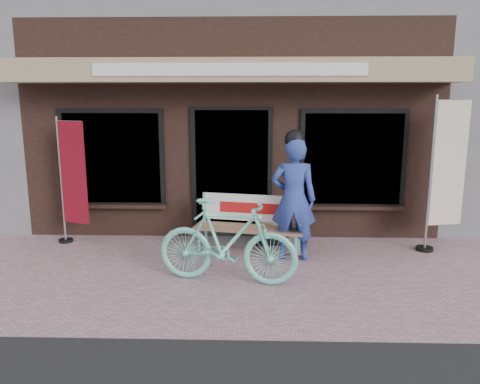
{
  "coord_description": "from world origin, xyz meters",
  "views": [
    {
      "loc": [
        0.37,
        -5.73,
        2.37
      ],
      "look_at": [
        0.18,
        0.7,
        1.05
      ],
      "focal_mm": 35.0,
      "sensor_mm": 36.0,
      "label": 1
    }
  ],
  "objects_px": {
    "bench": "(250,220)",
    "person": "(294,197)",
    "nobori_red": "(72,179)",
    "menu_stand": "(268,221)",
    "bicycle": "(227,241)",
    "nobori_cream": "(445,172)"
  },
  "relations": [
    {
      "from": "person",
      "to": "nobori_red",
      "type": "relative_size",
      "value": 0.93
    },
    {
      "from": "bench",
      "to": "person",
      "type": "relative_size",
      "value": 0.89
    },
    {
      "from": "bench",
      "to": "bicycle",
      "type": "xyz_separation_m",
      "value": [
        -0.28,
        -1.17,
        0.02
      ]
    },
    {
      "from": "nobori_cream",
      "to": "menu_stand",
      "type": "bearing_deg",
      "value": 165.71
    },
    {
      "from": "bicycle",
      "to": "nobori_red",
      "type": "relative_size",
      "value": 0.89
    },
    {
      "from": "bicycle",
      "to": "nobori_cream",
      "type": "bearing_deg",
      "value": -56.35
    },
    {
      "from": "nobori_red",
      "to": "nobori_cream",
      "type": "bearing_deg",
      "value": 17.05
    },
    {
      "from": "nobori_red",
      "to": "menu_stand",
      "type": "distance_m",
      "value": 3.22
    },
    {
      "from": "bench",
      "to": "person",
      "type": "distance_m",
      "value": 0.79
    },
    {
      "from": "bicycle",
      "to": "nobori_cream",
      "type": "relative_size",
      "value": 0.76
    },
    {
      "from": "bicycle",
      "to": "menu_stand",
      "type": "distance_m",
      "value": 1.64
    },
    {
      "from": "bicycle",
      "to": "nobori_red",
      "type": "xyz_separation_m",
      "value": [
        -2.58,
        1.56,
        0.52
      ]
    },
    {
      "from": "nobori_red",
      "to": "menu_stand",
      "type": "xyz_separation_m",
      "value": [
        3.15,
        -0.03,
        -0.65
      ]
    },
    {
      "from": "nobori_red",
      "to": "nobori_cream",
      "type": "relative_size",
      "value": 0.86
    },
    {
      "from": "bicycle",
      "to": "nobori_cream",
      "type": "distance_m",
      "value": 3.61
    },
    {
      "from": "person",
      "to": "nobori_red",
      "type": "xyz_separation_m",
      "value": [
        -3.49,
        0.63,
        0.13
      ]
    },
    {
      "from": "bench",
      "to": "person",
      "type": "height_order",
      "value": "person"
    },
    {
      "from": "nobori_red",
      "to": "bicycle",
      "type": "bearing_deg",
      "value": -12.58
    },
    {
      "from": "bench",
      "to": "nobori_cream",
      "type": "bearing_deg",
      "value": 15.85
    },
    {
      "from": "menu_stand",
      "to": "bicycle",
      "type": "bearing_deg",
      "value": -116.47
    },
    {
      "from": "bench",
      "to": "menu_stand",
      "type": "xyz_separation_m",
      "value": [
        0.29,
        0.36,
        -0.11
      ]
    },
    {
      "from": "bench",
      "to": "bicycle",
      "type": "height_order",
      "value": "bicycle"
    }
  ]
}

